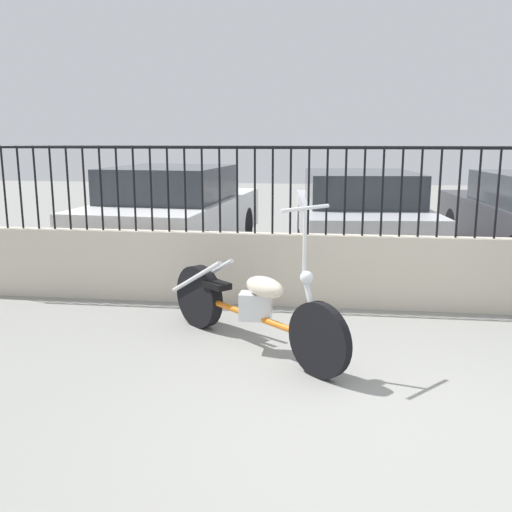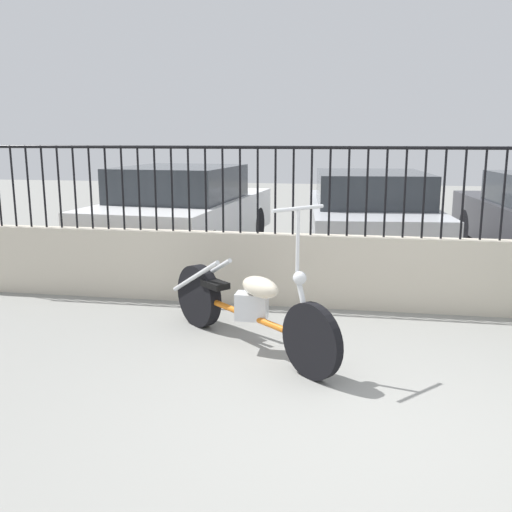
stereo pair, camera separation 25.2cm
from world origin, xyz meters
TOP-DOWN VIEW (x-y plane):
  - ground_plane at (0.00, 0.00)m, footprint 40.00×40.00m
  - low_wall at (0.00, 2.71)m, footprint 9.73×0.18m
  - fence_railing at (0.00, 2.71)m, footprint 9.73×0.04m
  - motorcycle_orange at (-1.12, 1.36)m, footprint 1.81×1.65m
  - car_white at (-2.82, 5.22)m, footprint 2.16×4.34m
  - car_silver at (0.10, 5.80)m, footprint 2.25×4.49m

SIDE VIEW (x-z plane):
  - ground_plane at x=0.00m, z-range 0.00..0.00m
  - motorcycle_orange at x=-1.12m, z-range -0.30..1.06m
  - low_wall at x=0.00m, z-range 0.00..0.82m
  - car_silver at x=0.10m, z-range 0.01..1.35m
  - car_white at x=-2.82m, z-range 0.00..1.43m
  - fence_railing at x=0.00m, z-range 0.96..1.93m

